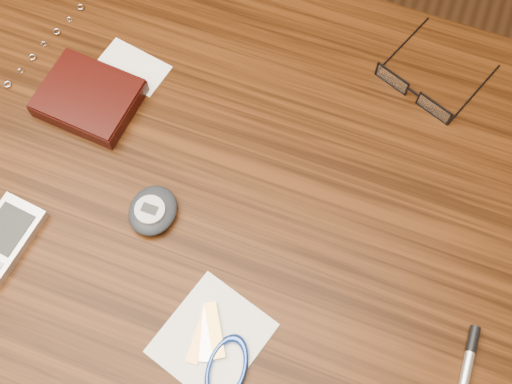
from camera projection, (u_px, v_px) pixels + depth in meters
ground at (233, 321)px, 1.46m from camera, size 3.80×3.80×0.00m
desk at (216, 222)px, 0.86m from camera, size 1.00×0.70×0.75m
wallet_and_card at (90, 97)px, 0.80m from camera, size 0.14×0.15×0.03m
eyeglasses at (416, 90)px, 0.81m from camera, size 0.15×0.15×0.03m
pda_phone at (2, 240)px, 0.74m from camera, size 0.07×0.11×0.02m
pedometer at (153, 210)px, 0.75m from camera, size 0.06×0.07×0.03m
notepad_keys at (219, 354)px, 0.69m from camera, size 0.13×0.14×0.01m
silver_pen at (465, 378)px, 0.68m from camera, size 0.02×0.14×0.01m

